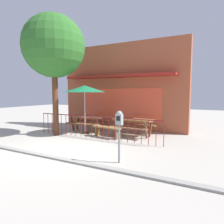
% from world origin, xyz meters
% --- Properties ---
extents(ground, '(40.00, 40.00, 0.00)m').
position_xyz_m(ground, '(0.00, 0.00, 0.00)').
color(ground, '#B1AB9E').
extents(pub_storefront, '(7.08, 1.22, 4.60)m').
position_xyz_m(pub_storefront, '(0.00, 4.84, 2.30)').
color(pub_storefront, brown).
rests_on(pub_storefront, ground).
extents(patio_fence_front, '(5.97, 0.04, 0.97)m').
position_xyz_m(patio_fence_front, '(0.00, 2.05, 0.66)').
color(patio_fence_front, maroon).
rests_on(patio_fence_front, ground).
extents(picnic_table_left, '(1.93, 1.54, 0.79)m').
position_xyz_m(picnic_table_left, '(-1.25, 3.36, 0.61)').
color(picnic_table_left, brown).
rests_on(picnic_table_left, ground).
extents(picnic_table_right, '(1.88, 1.47, 0.79)m').
position_xyz_m(picnic_table_right, '(1.29, 3.32, 0.61)').
color(picnic_table_right, brown).
rests_on(picnic_table_right, ground).
extents(patio_umbrella, '(2.00, 2.00, 2.32)m').
position_xyz_m(patio_umbrella, '(-0.95, 2.71, 2.14)').
color(patio_umbrella, black).
rests_on(patio_umbrella, ground).
extents(patio_bench, '(1.43, 0.55, 0.48)m').
position_xyz_m(patio_bench, '(0.38, 2.46, 0.35)').
color(patio_bench, olive).
rests_on(patio_bench, ground).
extents(parking_meter_near, '(0.18, 0.17, 1.47)m').
position_xyz_m(parking_meter_near, '(2.23, -0.17, 1.13)').
color(parking_meter_near, slate).
rests_on(parking_meter_near, ground).
extents(street_tree, '(2.80, 2.80, 5.44)m').
position_xyz_m(street_tree, '(-1.95, 1.81, 4.02)').
color(street_tree, '#562F1C').
rests_on(street_tree, ground).
extents(curb_edge, '(9.92, 0.20, 0.11)m').
position_xyz_m(curb_edge, '(0.00, -0.73, 0.00)').
color(curb_edge, gray).
rests_on(curb_edge, ground).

